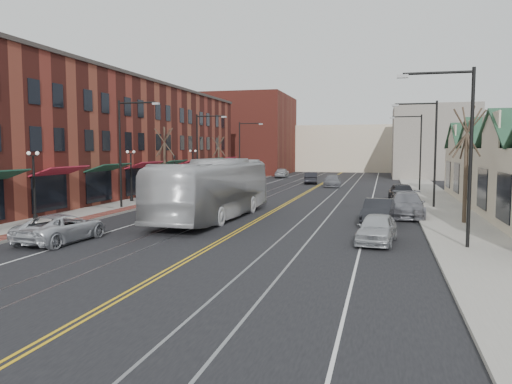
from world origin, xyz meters
The scene contains 30 objects.
ground centered at (0.00, 0.00, 0.00)m, with size 160.00×160.00×0.00m, color black.
sidewalk_left centered at (-12.00, 20.00, 0.07)m, with size 4.00×120.00×0.15m, color gray.
sidewalk_right centered at (12.00, 20.00, 0.07)m, with size 4.00×120.00×0.15m, color gray.
building_left centered at (-19.00, 27.00, 5.50)m, with size 10.00×50.00×11.00m, color maroon.
backdrop_left centered at (-16.00, 70.00, 7.00)m, with size 14.00×18.00×14.00m, color maroon.
backdrop_mid centered at (0.00, 85.00, 4.50)m, with size 22.00×14.00×9.00m, color beige.
backdrop_right centered at (15.00, 65.00, 5.50)m, with size 12.00×16.00×11.00m, color slate.
streetlight_l_1 centered at (-11.05, 16.00, 5.03)m, with size 3.33×0.25×8.00m.
streetlight_l_2 centered at (-11.05, 32.00, 5.03)m, with size 3.33×0.25×8.00m.
streetlight_l_3 centered at (-11.05, 48.00, 5.03)m, with size 3.33×0.25×8.00m.
streetlight_r_0 centered at (11.05, 6.00, 5.03)m, with size 3.33×0.25×8.00m.
streetlight_r_1 centered at (11.05, 22.00, 5.03)m, with size 3.33×0.25×8.00m.
streetlight_r_2 centered at (11.05, 38.00, 5.03)m, with size 3.33×0.25×8.00m.
lamppost_l_1 centered at (-12.80, 8.00, 2.20)m, with size 0.84×0.28×4.27m.
lamppost_l_2 centered at (-12.80, 20.00, 2.20)m, with size 0.84×0.28×4.27m.
lamppost_l_3 centered at (-12.80, 34.00, 2.20)m, with size 0.84×0.28×4.27m.
tree_left_near centered at (-12.50, 26.00, 3.51)m, with size 1.78×1.37×6.48m.
tree_left_far centered at (-12.50, 42.00, 3.28)m, with size 1.66×1.28×6.02m.
tree_right_mid centered at (12.50, 14.00, 3.75)m, with size 1.90×1.46×6.93m.
manhole_far centered at (-11.20, 8.00, 0.16)m, with size 0.60×0.60×0.02m, color #592D19.
traffic_signal centered at (-10.60, 24.00, 2.35)m, with size 0.18×0.15×3.80m.
transit_bus centered at (-2.88, 12.48, 1.95)m, with size 3.27×13.98×3.89m, color silver.
parked_suv centered at (-7.50, 3.20, 0.70)m, with size 2.32×5.04×1.40m, color silver.
parked_car_a centered at (7.50, 6.73, 0.72)m, with size 1.71×4.26×1.45m, color #AFB2B6.
parked_car_b centered at (7.50, 12.94, 0.77)m, with size 1.63×4.66×1.54m, color black.
parked_car_c centered at (9.30, 16.75, 0.82)m, with size 2.29×5.63×1.63m, color slate.
parked_car_d centered at (9.30, 25.68, 0.84)m, with size 1.98×4.91×1.67m, color black.
distant_car_left centered at (-1.39, 46.32, 0.75)m, with size 1.60×4.58×1.51m, color black.
distant_car_right centered at (1.82, 41.95, 0.70)m, with size 1.95×4.80×1.39m, color slate.
distant_car_far centered at (-7.61, 58.19, 0.78)m, with size 1.85×4.59×1.56m, color #9C9EA3.
Camera 1 is at (7.78, -17.87, 4.61)m, focal length 35.00 mm.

